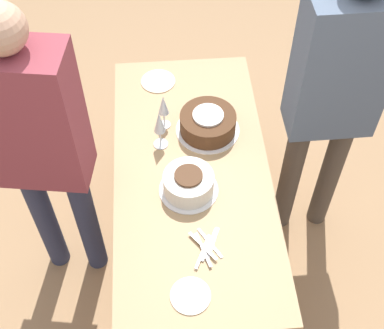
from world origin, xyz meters
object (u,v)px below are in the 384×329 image
at_px(cake_front_chocolate, 208,123).
at_px(wine_glass_far, 163,106).
at_px(wine_glass_near, 159,124).
at_px(cake_center_white, 189,183).
at_px(person_cutting, 335,90).
at_px(person_watching, 39,141).

xyz_separation_m(cake_front_chocolate, wine_glass_far, (0.05, 0.21, 0.08)).
height_order(cake_front_chocolate, wine_glass_near, wine_glass_near).
bearing_deg(wine_glass_near, wine_glass_far, -10.89).
distance_m(cake_center_white, person_cutting, 0.78).
height_order(cake_center_white, person_watching, person_watching).
bearing_deg(person_watching, wine_glass_far, 38.57).
bearing_deg(wine_glass_near, cake_front_chocolate, -72.73).
bearing_deg(person_watching, cake_front_chocolate, 27.61).
xyz_separation_m(cake_center_white, person_watching, (0.11, 0.63, 0.22)).
relative_size(person_cutting, person_watching, 1.02).
relative_size(cake_center_white, person_watching, 0.16).
height_order(cake_center_white, person_cutting, person_cutting).
relative_size(cake_center_white, wine_glass_far, 1.34).
bearing_deg(wine_glass_near, cake_center_white, -158.09).
xyz_separation_m(cake_center_white, wine_glass_far, (0.41, 0.09, 0.08)).
height_order(wine_glass_near, wine_glass_far, wine_glass_near).
relative_size(cake_front_chocolate, person_cutting, 0.18).
xyz_separation_m(wine_glass_near, wine_glass_far, (0.13, -0.02, -0.01)).
bearing_deg(wine_glass_far, person_cutting, -99.39).
distance_m(wine_glass_far, person_watching, 0.63).
xyz_separation_m(wine_glass_near, person_watching, (-0.18, 0.51, 0.13)).
relative_size(cake_front_chocolate, person_watching, 0.18).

